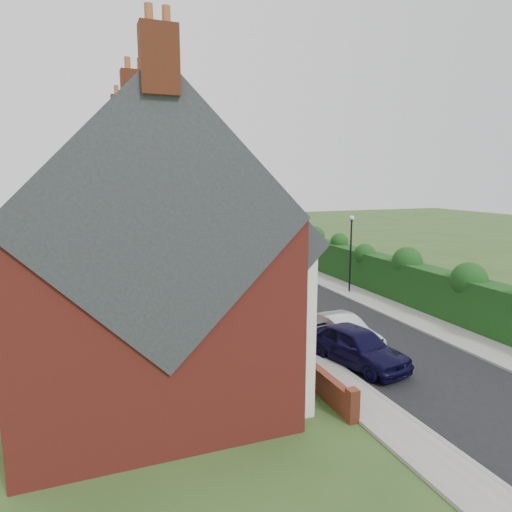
# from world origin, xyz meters

# --- Properties ---
(ground) EXTENTS (140.00, 140.00, 0.00)m
(ground) POSITION_xyz_m (0.00, 0.00, 0.00)
(ground) COLOR #2D4C1E
(ground) RESTS_ON ground
(road) EXTENTS (6.00, 58.00, 0.02)m
(road) POSITION_xyz_m (-0.50, 11.00, 0.01)
(road) COLOR black
(road) RESTS_ON ground
(pavement_hedge_side) EXTENTS (2.20, 58.00, 0.12)m
(pavement_hedge_side) POSITION_xyz_m (3.60, 11.00, 0.06)
(pavement_hedge_side) COLOR gray
(pavement_hedge_side) RESTS_ON ground
(pavement_house_side) EXTENTS (1.70, 58.00, 0.12)m
(pavement_house_side) POSITION_xyz_m (-4.35, 11.00, 0.06)
(pavement_house_side) COLOR gray
(pavement_house_side) RESTS_ON ground
(kerb_hedge_side) EXTENTS (0.18, 58.00, 0.13)m
(kerb_hedge_side) POSITION_xyz_m (2.55, 11.00, 0.07)
(kerb_hedge_side) COLOR #9A9A94
(kerb_hedge_side) RESTS_ON ground
(kerb_house_side) EXTENTS (0.18, 58.00, 0.13)m
(kerb_house_side) POSITION_xyz_m (-3.55, 11.00, 0.07)
(kerb_house_side) COLOR #9A9A94
(kerb_house_side) RESTS_ON ground
(hedge) EXTENTS (2.10, 58.00, 2.85)m
(hedge) POSITION_xyz_m (5.40, 11.00, 1.60)
(hedge) COLOR #143D13
(hedge) RESTS_ON ground
(terrace_row) EXTENTS (9.05, 40.50, 11.50)m
(terrace_row) POSITION_xyz_m (-10.87, 9.98, 4.47)
(terrace_row) COLOR maroon
(terrace_row) RESTS_ON ground
(garden_wall_row) EXTENTS (0.35, 40.35, 1.10)m
(garden_wall_row) POSITION_xyz_m (-5.35, 10.00, 0.46)
(garden_wall_row) COLOR brown
(garden_wall_row) RESTS_ON ground
(lamppost) EXTENTS (0.32, 0.32, 5.16)m
(lamppost) POSITION_xyz_m (3.40, 4.00, 3.30)
(lamppost) COLOR black
(lamppost) RESTS_ON ground
(tree_far_left) EXTENTS (7.14, 6.80, 9.29)m
(tree_far_left) POSITION_xyz_m (-2.65, 40.08, 5.71)
(tree_far_left) COLOR #332316
(tree_far_left) RESTS_ON ground
(tree_far_right) EXTENTS (7.98, 7.60, 10.31)m
(tree_far_right) POSITION_xyz_m (3.39, 42.08, 6.31)
(tree_far_right) COLOR #332316
(tree_far_right) RESTS_ON ground
(tree_far_back) EXTENTS (8.40, 8.00, 10.82)m
(tree_far_back) POSITION_xyz_m (-8.59, 43.08, 6.62)
(tree_far_back) COLOR #332316
(tree_far_back) RESTS_ON ground
(car_navy) EXTENTS (2.89, 5.00, 1.60)m
(car_navy) POSITION_xyz_m (-2.70, -6.20, 0.80)
(car_navy) COLOR black
(car_navy) RESTS_ON ground
(car_silver_a) EXTENTS (2.02, 4.41, 1.40)m
(car_silver_a) POSITION_xyz_m (-2.14, -4.20, 0.70)
(car_silver_a) COLOR silver
(car_silver_a) RESTS_ON ground
(car_silver_b) EXTENTS (2.95, 5.04, 1.32)m
(car_silver_b) POSITION_xyz_m (-2.42, 4.97, 0.66)
(car_silver_b) COLOR #B9BCC1
(car_silver_b) RESTS_ON ground
(car_white) EXTENTS (2.62, 5.35, 1.50)m
(car_white) POSITION_xyz_m (-2.93, 9.81, 0.75)
(car_white) COLOR silver
(car_white) RESTS_ON ground
(car_green) EXTENTS (1.75, 4.17, 1.41)m
(car_green) POSITION_xyz_m (-3.00, 13.29, 0.70)
(car_green) COLOR #113920
(car_green) RESTS_ON ground
(car_red) EXTENTS (1.77, 4.14, 1.33)m
(car_red) POSITION_xyz_m (-2.33, 21.52, 0.66)
(car_red) COLOR maroon
(car_red) RESTS_ON ground
(car_beige) EXTENTS (3.39, 5.97, 1.57)m
(car_beige) POSITION_xyz_m (-1.83, 24.15, 0.79)
(car_beige) COLOR beige
(car_beige) RESTS_ON ground
(car_grey) EXTENTS (2.09, 4.79, 1.37)m
(car_grey) POSITION_xyz_m (-2.27, 30.72, 0.69)
(car_grey) COLOR #5C5F64
(car_grey) RESTS_ON ground
(car_black) EXTENTS (1.96, 4.21, 1.39)m
(car_black) POSITION_xyz_m (-2.50, 35.00, 0.70)
(car_black) COLOR black
(car_black) RESTS_ON ground
(horse) EXTENTS (1.16, 1.82, 1.42)m
(horse) POSITION_xyz_m (0.94, 11.69, 0.71)
(horse) COLOR #4C301C
(horse) RESTS_ON ground
(horse_cart) EXTENTS (1.53, 3.38, 2.43)m
(horse_cart) POSITION_xyz_m (0.94, 13.51, 1.39)
(horse_cart) COLOR black
(horse_cart) RESTS_ON ground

